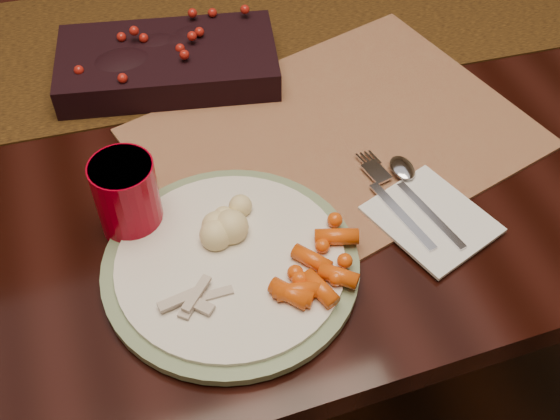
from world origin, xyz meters
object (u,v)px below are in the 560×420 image
object	(u,v)px
baby_carrots	(309,263)
napkin	(431,219)
centerpiece	(167,59)
dinner_plate	(231,264)
mashed_potatoes	(229,215)
red_cup	(127,197)
placemat_main	(336,138)
turkey_shreds	(193,294)
dining_table	(229,250)

from	to	relation	value
baby_carrots	napkin	bearing A→B (deg)	9.73
centerpiece	napkin	bearing A→B (deg)	-57.51
dinner_plate	napkin	xyz separation A→B (m)	(0.25, -0.01, -0.01)
centerpiece	mashed_potatoes	distance (m)	0.32
mashed_potatoes	red_cup	size ratio (longest dim) A/B	0.70
placemat_main	turkey_shreds	world-z (taller)	turkey_shreds
baby_carrots	placemat_main	bearing A→B (deg)	60.45
centerpiece	red_cup	size ratio (longest dim) A/B	3.06
centerpiece	napkin	distance (m)	0.45
mashed_potatoes	turkey_shreds	distance (m)	0.11
centerpiece	baby_carrots	distance (m)	0.41
baby_carrots	napkin	world-z (taller)	baby_carrots
dining_table	baby_carrots	xyz separation A→B (m)	(0.02, -0.35, 0.40)
placemat_main	mashed_potatoes	world-z (taller)	mashed_potatoes
dining_table	baby_carrots	world-z (taller)	baby_carrots
dinner_plate	turkey_shreds	world-z (taller)	turkey_shreds
placemat_main	napkin	bearing A→B (deg)	-87.36
napkin	baby_carrots	bearing A→B (deg)	170.47
baby_carrots	turkey_shreds	world-z (taller)	baby_carrots
dining_table	turkey_shreds	size ratio (longest dim) A/B	24.94
placemat_main	turkey_shreds	distance (m)	0.32
mashed_potatoes	turkey_shreds	world-z (taller)	mashed_potatoes
mashed_potatoes	turkey_shreds	xyz separation A→B (m)	(-0.07, -0.09, -0.01)
placemat_main	dinner_plate	xyz separation A→B (m)	(-0.20, -0.17, 0.01)
dining_table	napkin	bearing A→B (deg)	-59.67
dinner_plate	mashed_potatoes	xyz separation A→B (m)	(0.01, 0.05, 0.03)
dinner_plate	baby_carrots	world-z (taller)	baby_carrots
placemat_main	centerpiece	bearing A→B (deg)	117.51
centerpiece	red_cup	distance (m)	0.29
dinner_plate	mashed_potatoes	world-z (taller)	mashed_potatoes
centerpiece	turkey_shreds	distance (m)	0.41
dining_table	placemat_main	xyz separation A→B (m)	(0.13, -0.15, 0.38)
centerpiece	turkey_shreds	xyz separation A→B (m)	(-0.06, -0.40, -0.01)
napkin	centerpiece	bearing A→B (deg)	103.23
turkey_shreds	dining_table	bearing A→B (deg)	71.48
dining_table	mashed_potatoes	bearing A→B (deg)	-101.06
baby_carrots	red_cup	xyz separation A→B (m)	(-0.17, 0.14, 0.03)
dinner_plate	baby_carrots	bearing A→B (deg)	-25.30
dining_table	baby_carrots	size ratio (longest dim) A/B	17.00
centerpiece	placemat_main	bearing A→B (deg)	-47.57
dining_table	red_cup	world-z (taller)	red_cup
dining_table	dinner_plate	size ratio (longest dim) A/B	6.08
red_cup	placemat_main	bearing A→B (deg)	12.82
centerpiece	placemat_main	xyz separation A→B (m)	(0.18, -0.20, -0.03)
placemat_main	red_cup	xyz separation A→B (m)	(-0.29, -0.07, 0.05)
turkey_shreds	red_cup	world-z (taller)	red_cup
napkin	red_cup	bearing A→B (deg)	143.22
centerpiece	napkin	size ratio (longest dim) A/B	2.29
baby_carrots	mashed_potatoes	size ratio (longest dim) A/B	1.47
mashed_potatoes	napkin	size ratio (longest dim) A/B	0.52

